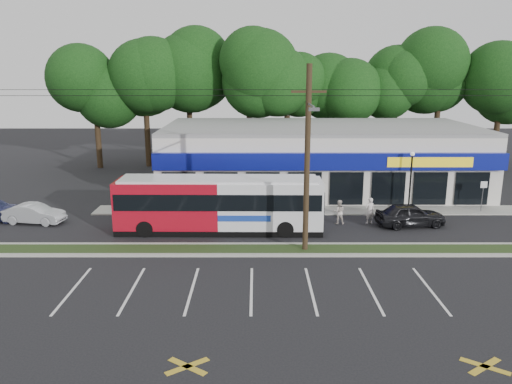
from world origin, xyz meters
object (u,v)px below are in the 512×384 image
at_px(sign_post, 483,191).
at_px(metrobus, 219,203).
at_px(car_silver, 34,214).
at_px(pedestrian_b, 339,212).
at_px(utility_pole, 304,154).
at_px(car_dark, 410,215).
at_px(lamp_post, 411,174).
at_px(pedestrian_a, 370,211).

bearing_deg(sign_post, metrobus, -167.19).
distance_m(car_silver, pedestrian_b, 19.68).
height_order(sign_post, pedestrian_b, sign_post).
bearing_deg(utility_pole, car_dark, 32.18).
bearing_deg(car_dark, utility_pole, 114.32).
xyz_separation_m(utility_pole, car_dark, (7.27, 4.57, -4.68)).
height_order(car_silver, pedestrian_b, pedestrian_b).
xyz_separation_m(lamp_post, car_dark, (-0.90, -3.30, -1.93)).
height_order(pedestrian_a, pedestrian_b, pedestrian_a).
distance_m(lamp_post, pedestrian_b, 6.33).
bearing_deg(sign_post, car_dark, -152.47).
bearing_deg(utility_pole, pedestrian_b, 61.04).
xyz_separation_m(pedestrian_a, pedestrian_b, (-2.01, -0.08, -0.07)).
bearing_deg(sign_post, pedestrian_b, -166.04).
distance_m(utility_pole, metrobus, 6.97).
bearing_deg(metrobus, car_dark, 5.28).
bearing_deg(metrobus, car_silver, 173.00).
relative_size(sign_post, metrobus, 0.18).
distance_m(metrobus, car_dark, 12.11).
distance_m(utility_pole, car_silver, 18.28).
bearing_deg(pedestrian_b, sign_post, -164.08).
distance_m(metrobus, pedestrian_a, 9.74).
xyz_separation_m(metrobus, car_dark, (12.03, 1.00, -1.04)).
bearing_deg(car_silver, pedestrian_b, -81.66).
height_order(metrobus, pedestrian_a, metrobus).
xyz_separation_m(lamp_post, metrobus, (-12.93, -4.30, -0.89)).
relative_size(lamp_post, metrobus, 0.34).
xyz_separation_m(utility_pole, metrobus, (-4.76, 3.57, -3.63)).
bearing_deg(pedestrian_a, car_silver, -13.14).
bearing_deg(pedestrian_b, car_silver, 1.67).
relative_size(utility_pole, car_dark, 11.54).
relative_size(utility_pole, lamp_post, 11.76).
distance_m(lamp_post, car_silver, 25.26).
height_order(lamp_post, sign_post, lamp_post).
relative_size(lamp_post, car_dark, 0.98).
relative_size(lamp_post, sign_post, 1.91).
height_order(lamp_post, pedestrian_a, lamp_post).
bearing_deg(sign_post, lamp_post, 177.42).
bearing_deg(metrobus, lamp_post, 18.93).
xyz_separation_m(utility_pole, lamp_post, (8.17, 7.87, -2.74)).
bearing_deg(lamp_post, utility_pole, -136.05).
height_order(lamp_post, metrobus, lamp_post).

